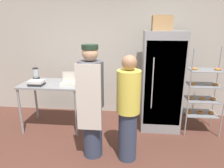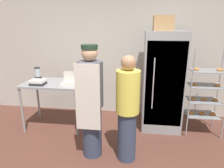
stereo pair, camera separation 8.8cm
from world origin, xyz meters
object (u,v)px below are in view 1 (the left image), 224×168
at_px(cardboard_storage_box, 162,23).
at_px(person_customer, 128,109).
at_px(baking_rack, 203,93).
at_px(donut_box, 69,83).
at_px(person_baker, 92,102).
at_px(blender_pitcher, 36,75).
at_px(binder_stack, 37,83).
at_px(refrigerator, 161,81).

distance_m(cardboard_storage_box, person_customer, 1.75).
xyz_separation_m(baking_rack, donut_box, (-2.49, -0.26, 0.19)).
relative_size(donut_box, person_customer, 0.18).
relative_size(donut_box, person_baker, 0.16).
height_order(blender_pitcher, person_baker, person_baker).
bearing_deg(cardboard_storage_box, binder_stack, -168.97).
bearing_deg(person_baker, cardboard_storage_box, 44.72).
bearing_deg(refrigerator, donut_box, -166.91).
distance_m(refrigerator, binder_stack, 2.37).
xyz_separation_m(refrigerator, cardboard_storage_box, (-0.06, -0.02, 1.08)).
height_order(refrigerator, person_customer, refrigerator).
height_order(blender_pitcher, person_customer, person_customer).
distance_m(donut_box, binder_stack, 0.60).
xyz_separation_m(cardboard_storage_box, person_customer, (-0.55, -1.13, -1.21)).
height_order(refrigerator, cardboard_storage_box, cardboard_storage_box).
distance_m(binder_stack, person_baker, 1.33).
xyz_separation_m(blender_pitcher, person_customer, (1.83, -0.94, -0.23)).
height_order(refrigerator, donut_box, refrigerator).
height_order(baking_rack, binder_stack, baking_rack).
distance_m(binder_stack, person_customer, 1.85).
distance_m(donut_box, cardboard_storage_box, 2.01).
relative_size(cardboard_storage_box, person_baker, 0.20).
bearing_deg(person_baker, baking_rack, 26.50).
relative_size(refrigerator, binder_stack, 7.23).
bearing_deg(baking_rack, donut_box, -174.14).
xyz_separation_m(refrigerator, person_baker, (-1.17, -1.11, -0.04)).
relative_size(blender_pitcher, person_baker, 0.16).
relative_size(donut_box, cardboard_storage_box, 0.81).
relative_size(cardboard_storage_box, person_customer, 0.22).
relative_size(binder_stack, person_customer, 0.16).
bearing_deg(binder_stack, refrigerator, 11.10).
xyz_separation_m(binder_stack, cardboard_storage_box, (2.27, 0.44, 1.06)).
bearing_deg(binder_stack, baking_rack, 5.73).
distance_m(refrigerator, baking_rack, 0.80).
distance_m(refrigerator, cardboard_storage_box, 1.09).
bearing_deg(person_customer, refrigerator, 61.68).
distance_m(refrigerator, donut_box, 1.78).
xyz_separation_m(baking_rack, cardboard_storage_box, (-0.83, 0.13, 1.25)).
bearing_deg(refrigerator, baking_rack, -10.84).
height_order(donut_box, binder_stack, donut_box).
xyz_separation_m(refrigerator, baking_rack, (0.76, -0.15, -0.17)).
bearing_deg(cardboard_storage_box, blender_pitcher, -175.34).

